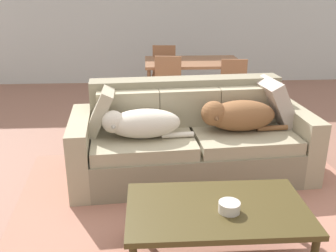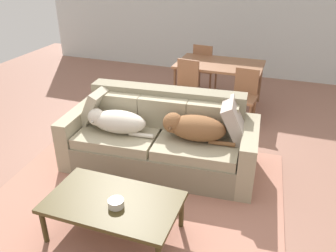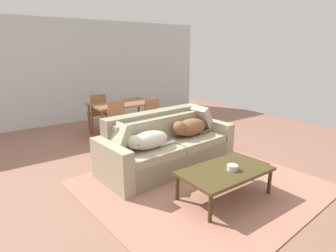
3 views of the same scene
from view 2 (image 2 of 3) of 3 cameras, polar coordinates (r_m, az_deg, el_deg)
name	(u,v)px [view 2 (image 2 of 3)]	position (r m, az deg, el deg)	size (l,w,h in m)	color
ground_plane	(146,162)	(4.54, -3.66, -5.91)	(10.00, 10.00, 0.00)	#956654
back_partition	(219,9)	(7.72, 8.31, 18.45)	(8.00, 0.12, 2.70)	silver
area_rug	(133,205)	(3.86, -5.80, -12.71)	(3.13, 2.90, 0.01)	#B47762
couch	(161,139)	(4.33, -1.17, -2.18)	(2.39, 1.13, 0.92)	gray
dog_on_left_cushion	(116,121)	(4.22, -8.51, 0.78)	(0.84, 0.39, 0.27)	beige
dog_on_right_cushion	(193,127)	(4.00, 4.11, -0.22)	(0.85, 0.41, 0.31)	brown
throw_pillow_by_left_arm	(95,105)	(4.53, -11.78, 3.31)	(0.11, 0.45, 0.45)	#B8AD93
throw_pillow_by_right_arm	(235,121)	(4.09, 10.95, 0.86)	(0.14, 0.48, 0.48)	#B8A89B
coffee_table	(113,204)	(3.32, -8.97, -12.48)	(1.23, 0.72, 0.41)	#473B1B
bowl_on_coffee_table	(116,203)	(3.21, -8.50, -12.39)	(0.14, 0.14, 0.07)	silver
dining_table	(220,67)	(6.00, 8.45, 9.51)	(1.42, 0.89, 0.75)	#8D5D3E
dining_chair_near_left	(185,87)	(5.58, 2.80, 6.45)	(0.44, 0.44, 0.92)	#8D5D3E
dining_chair_near_right	(244,94)	(5.47, 12.29, 5.12)	(0.43, 0.43, 0.85)	#8D5D3E
dining_chair_far_left	(204,66)	(6.62, 5.90, 9.69)	(0.44, 0.44, 0.92)	#8D5D3E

